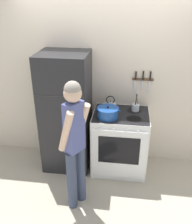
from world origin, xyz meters
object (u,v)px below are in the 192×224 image
at_px(dutch_oven_pot, 108,113).
at_px(person, 75,140).
at_px(tea_kettle, 110,105).
at_px(utensil_jar, 136,107).
at_px(refrigerator, 66,113).
at_px(stove_range, 120,142).

distance_m(dutch_oven_pot, person, 0.75).
relative_size(dutch_oven_pot, tea_kettle, 1.59).
bearing_deg(dutch_oven_pot, utensil_jar, 34.97).
xyz_separation_m(tea_kettle, utensil_jar, (0.37, 0.01, -0.00)).
distance_m(utensil_jar, person, 1.18).
bearing_deg(utensil_jar, refrigerator, -172.94).
bearing_deg(stove_range, utensil_jar, 39.18).
height_order(utensil_jar, person, person).
xyz_separation_m(stove_range, person, (-0.50, -0.78, 0.48)).
bearing_deg(refrigerator, tea_kettle, 10.44).
bearing_deg(refrigerator, person, -69.56).
bearing_deg(person, stove_range, -0.89).
xyz_separation_m(stove_range, tea_kettle, (-0.17, 0.16, 0.52)).
relative_size(stove_range, utensil_jar, 3.46).
distance_m(stove_range, person, 1.04).
height_order(stove_range, tea_kettle, tea_kettle).
relative_size(stove_range, person, 0.56).
relative_size(refrigerator, utensil_jar, 6.57).
relative_size(dutch_oven_pot, person, 0.20).
distance_m(stove_range, utensil_jar, 0.58).
distance_m(dutch_oven_pot, utensil_jar, 0.47).
xyz_separation_m(stove_range, utensil_jar, (0.20, 0.16, 0.52)).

